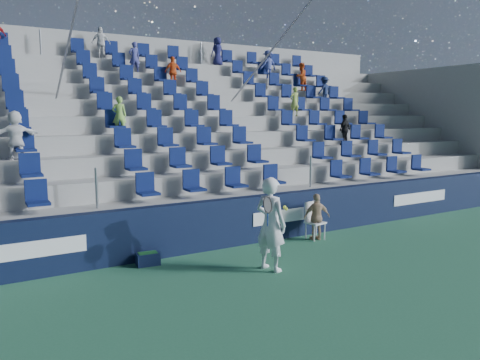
# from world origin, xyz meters

# --- Properties ---
(ground) EXTENTS (70.00, 70.00, 0.00)m
(ground) POSITION_xyz_m (0.00, 0.00, 0.00)
(ground) COLOR #2D6949
(ground) RESTS_ON ground
(sponsor_wall) EXTENTS (24.00, 0.32, 1.20)m
(sponsor_wall) POSITION_xyz_m (0.00, 3.15, 0.60)
(sponsor_wall) COLOR black
(sponsor_wall) RESTS_ON ground
(grandstand) EXTENTS (24.00, 8.17, 6.63)m
(grandstand) POSITION_xyz_m (-0.00, 8.24, 2.14)
(grandstand) COLOR #9C9C97
(grandstand) RESTS_ON ground
(tennis_player) EXTENTS (0.74, 0.83, 1.98)m
(tennis_player) POSITION_xyz_m (-0.04, 1.12, 0.99)
(tennis_player) COLOR white
(tennis_player) RESTS_ON ground
(line_judge_chair) EXTENTS (0.49, 0.50, 0.98)m
(line_judge_chair) POSITION_xyz_m (2.35, 2.65, 0.56)
(line_judge_chair) COLOR white
(line_judge_chair) RESTS_ON ground
(line_judge) EXTENTS (0.77, 0.49, 1.22)m
(line_judge) POSITION_xyz_m (2.35, 2.50, 0.61)
(line_judge) COLOR tan
(line_judge) RESTS_ON ground
(ball_bin) EXTENTS (0.52, 0.37, 0.28)m
(ball_bin) POSITION_xyz_m (-2.17, 2.75, 0.15)
(ball_bin) COLOR #0F1838
(ball_bin) RESTS_ON ground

